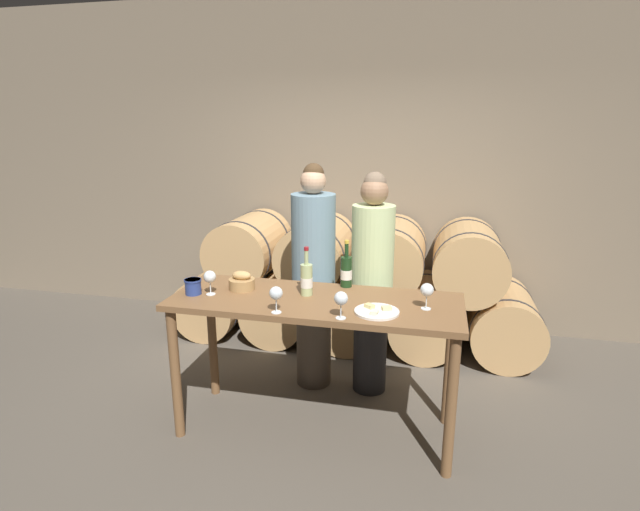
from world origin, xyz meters
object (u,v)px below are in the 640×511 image
wine_glass_center (341,299)px  blue_crock (193,286)px  wine_bottle_red (346,271)px  cheese_plate (377,311)px  person_left (314,276)px  bread_basket (242,282)px  wine_bottle_white (307,279)px  wine_glass_right (427,290)px  wine_glass_left (276,294)px  wine_glass_far_left (210,277)px  person_right (372,283)px  tasting_table (315,318)px

wine_glass_center → blue_crock: bearing=169.4°
wine_bottle_red → cheese_plate: bearing=-59.0°
person_left → wine_glass_center: bearing=-66.8°
bread_basket → cheese_plate: bread_basket is taller
wine_bottle_white → wine_glass_right: 0.77m
wine_glass_center → wine_glass_left: bearing=179.9°
person_left → blue_crock: (-0.63, -0.70, 0.10)m
blue_crock → wine_glass_left: wine_glass_left is taller
wine_glass_left → wine_glass_center: size_ratio=1.00×
person_left → wine_glass_left: size_ratio=10.78×
person_left → wine_bottle_red: 0.48m
wine_bottle_red → wine_glass_far_left: bearing=-156.4°
wine_bottle_red → wine_glass_left: bearing=-118.9°
wine_glass_right → blue_crock: bearing=-177.2°
person_left → wine_bottle_white: 0.58m
wine_bottle_white → bread_basket: wine_bottle_white is taller
wine_glass_far_left → wine_glass_left: same height
wine_glass_left → wine_bottle_white: bearing=74.7°
wine_bottle_red → wine_bottle_white: size_ratio=1.01×
wine_bottle_red → wine_bottle_white: wine_bottle_red is taller
wine_bottle_white → wine_glass_left: size_ratio=1.99×
person_right → cheese_plate: size_ratio=6.36×
tasting_table → wine_glass_center: bearing=-51.9°
wine_glass_left → wine_glass_center: bearing=-0.1°
person_left → wine_glass_center: (0.38, -0.89, 0.17)m
wine_glass_center → wine_glass_far_left: bearing=167.1°
cheese_plate → wine_glass_left: bearing=-167.1°
wine_glass_far_left → wine_bottle_white: bearing=12.7°
wine_glass_right → wine_bottle_red: bearing=150.4°
wine_glass_center → tasting_table: bearing=128.1°
wine_bottle_white → wine_glass_center: wine_bottle_white is taller
wine_glass_left → wine_glass_far_left: bearing=158.2°
bread_basket → cheese_plate: bearing=-13.3°
wine_glass_center → wine_bottle_white: bearing=130.3°
wine_bottle_white → wine_glass_center: size_ratio=1.99×
tasting_table → bread_basket: size_ratio=10.63×
person_left → wine_bottle_red: bearing=-46.3°
bread_basket → wine_glass_left: (0.36, -0.35, 0.07)m
wine_bottle_red → cheese_plate: wine_bottle_red is taller
wine_bottle_white → wine_glass_far_left: size_ratio=1.99×
wine_glass_right → bread_basket: bearing=175.7°
wine_glass_right → person_right: bearing=122.7°
tasting_table → wine_glass_left: 0.41m
person_right → wine_glass_right: 0.77m
blue_crock → wine_glass_left: (0.63, -0.19, 0.06)m
wine_bottle_red → blue_crock: (-0.94, -0.38, -0.05)m
person_right → wine_glass_left: (-0.45, -0.89, 0.18)m
tasting_table → wine_glass_left: wine_glass_left is taller
person_left → wine_glass_center: size_ratio=10.78×
wine_bottle_white → blue_crock: wine_bottle_white is taller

